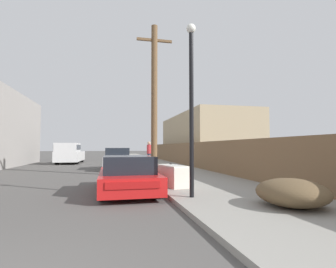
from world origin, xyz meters
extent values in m
cube|color=gray|center=(5.30, 23.50, 0.06)|extent=(4.20, 63.00, 0.12)
cube|color=silver|center=(3.74, 6.88, 0.46)|extent=(0.91, 1.78, 0.68)
cube|color=white|center=(3.74, 6.88, 0.82)|extent=(0.88, 1.71, 0.03)
cube|color=#333335|center=(3.81, 7.43, 0.84)|extent=(0.07, 0.20, 0.02)
cube|color=gray|center=(3.69, 7.15, 0.83)|extent=(0.64, 0.18, 0.01)
cube|color=gray|center=(3.79, 6.63, 0.83)|extent=(0.64, 0.18, 0.01)
cube|color=red|center=(2.16, 6.68, 0.41)|extent=(1.80, 4.22, 0.52)
cube|color=black|center=(2.16, 6.31, 0.93)|extent=(1.54, 2.03, 0.52)
cube|color=#B21414|center=(2.15, 4.57, 0.50)|extent=(1.39, 0.04, 0.18)
cylinder|color=black|center=(1.40, 7.99, 0.33)|extent=(0.20, 0.67, 0.67)
cylinder|color=black|center=(2.94, 7.99, 0.33)|extent=(0.20, 0.67, 0.67)
cylinder|color=black|center=(1.39, 5.38, 0.33)|extent=(0.20, 0.67, 0.67)
cylinder|color=black|center=(2.93, 5.38, 0.33)|extent=(0.20, 0.67, 0.67)
cube|color=silver|center=(2.11, 15.70, 0.51)|extent=(1.79, 4.13, 0.72)
cube|color=black|center=(2.11, 15.53, 1.14)|extent=(1.52, 2.32, 0.56)
cube|color=#B21414|center=(2.07, 13.63, 0.63)|extent=(1.34, 0.05, 0.25)
cylinder|color=black|center=(1.39, 16.98, 0.33)|extent=(0.21, 0.66, 0.66)
cylinder|color=black|center=(2.87, 16.95, 0.33)|extent=(0.21, 0.66, 0.66)
cylinder|color=black|center=(1.35, 14.44, 0.33)|extent=(0.21, 0.66, 0.66)
cylinder|color=black|center=(2.83, 14.41, 0.33)|extent=(0.21, 0.66, 0.66)
cube|color=silver|center=(-1.88, 23.53, 0.65)|extent=(2.12, 5.32, 0.86)
cube|color=silver|center=(-1.93, 22.09, 1.46)|extent=(1.91, 2.43, 0.76)
cube|color=black|center=(-1.93, 22.09, 1.48)|extent=(1.95, 2.38, 0.42)
cylinder|color=black|center=(-1.13, 21.88, 0.43)|extent=(0.29, 0.87, 0.86)
cylinder|color=black|center=(-2.75, 21.93, 0.43)|extent=(0.29, 0.87, 0.86)
cylinder|color=black|center=(-1.02, 25.14, 0.43)|extent=(0.29, 0.87, 0.86)
cylinder|color=black|center=(-2.64, 25.19, 0.43)|extent=(0.29, 0.87, 0.86)
cylinder|color=brown|center=(3.75, 10.73, 3.88)|extent=(0.31, 0.31, 7.53)
cube|color=brown|center=(3.75, 10.73, 6.89)|extent=(1.80, 0.12, 0.12)
cylinder|color=black|center=(3.74, 4.68, 2.38)|extent=(0.12, 0.12, 4.51)
sphere|color=white|center=(3.74, 4.68, 4.76)|extent=(0.26, 0.26, 0.26)
ellipsoid|color=brown|center=(5.60, 3.10, 0.44)|extent=(1.51, 1.71, 0.63)
cube|color=brown|center=(7.25, 17.64, 0.96)|extent=(0.08, 37.35, 1.69)
cube|color=tan|center=(11.37, 23.81, 2.39)|extent=(6.00, 13.96, 4.79)
cylinder|color=#282D42|center=(4.62, 18.08, 0.55)|extent=(0.28, 0.28, 0.86)
cylinder|color=#B72D33|center=(4.62, 18.08, 1.32)|extent=(0.34, 0.34, 0.68)
sphere|color=tan|center=(4.62, 18.08, 1.79)|extent=(0.26, 0.26, 0.26)
camera|label=1|loc=(1.54, -2.12, 1.46)|focal=28.00mm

